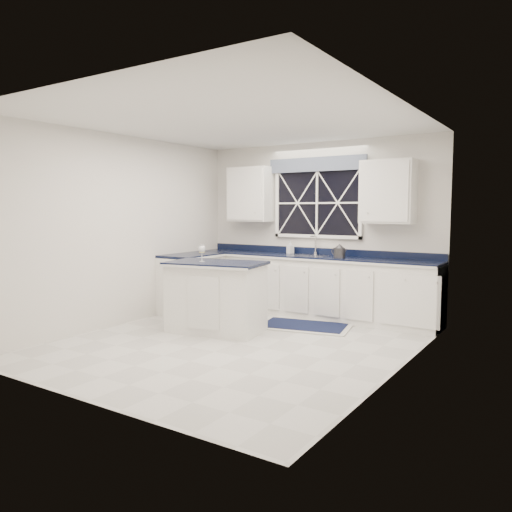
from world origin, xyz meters
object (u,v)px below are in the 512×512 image
Objects in this scene: faucet at (315,245)px; island at (216,296)px; kettle at (339,251)px; wine_glass at (202,250)px; dishwasher at (250,284)px; soap_bottle at (290,247)px.

faucet is 1.99m from island.
wine_glass reaches higher than kettle.
faucet is 0.22× the size of island.
faucet is at bearing 61.77° from island.
dishwasher is 1.68m from island.
soap_bottle is at bearing -176.26° from kettle.
dishwasher is 0.59× the size of island.
faucet is at bearing 5.89° from soap_bottle.
wine_glass reaches higher than dishwasher.
faucet is 1.08× the size of kettle.
island is 6.96× the size of soap_bottle.
faucet is at bearing 171.31° from kettle.
dishwasher is at bearing 101.70° from wine_glass.
kettle reaches higher than soap_bottle.
faucet is 2.03m from wine_glass.
wine_glass is at bearing -78.30° from dishwasher.
wine_glass is (-0.75, -1.89, 0.01)m from faucet.
faucet is 0.56m from kettle.
kettle is (1.61, -0.02, 0.62)m from dishwasher.
faucet reaches higher than kettle.
dishwasher is 1.31m from faucet.
dishwasher is 1.73m from kettle.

